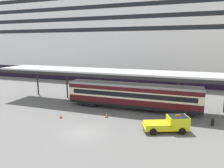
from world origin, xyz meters
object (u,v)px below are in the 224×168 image
Objects in this scene: service_truck at (170,123)px; cruise_ship at (193,40)px; train_carriage at (132,95)px; traffic_cone_near at (107,115)px; traffic_cone_mid at (61,116)px; quay_bollard at (213,122)px.

cruise_ship is at bearing 85.76° from service_truck.
service_truck is at bearing -47.33° from train_carriage.
train_carriage is (-9.10, -31.38, -8.84)m from cruise_ship.
cruise_ship is at bearing 72.29° from traffic_cone_near.
traffic_cone_near is 1.21× the size of traffic_cone_mid.
cruise_ship reaches higher than traffic_cone_mid.
service_truck reaches higher than traffic_cone_near.
traffic_cone_near is 0.74× the size of quay_bollard.
cruise_ship reaches higher than traffic_cone_near.
traffic_cone_mid is at bearing -139.66° from train_carriage.
service_truck is at bearing -94.24° from cruise_ship.
service_truck is 9.45× the size of traffic_cone_mid.
train_carriage is at bearing 164.29° from quay_bollard.
quay_bollard is (13.74, 1.65, 0.16)m from traffic_cone_near.
cruise_ship is 282.39× the size of traffic_cone_mid.
traffic_cone_mid is (-17.52, -38.53, -10.85)m from cruise_ship.
service_truck is 7.81× the size of traffic_cone_near.
train_carriage is 29.02× the size of traffic_cone_near.
train_carriage is 3.72× the size of service_truck.
traffic_cone_near is 13.84m from quay_bollard.
cruise_ship reaches higher than quay_bollard.
cruise_ship is at bearing 65.55° from traffic_cone_mid.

